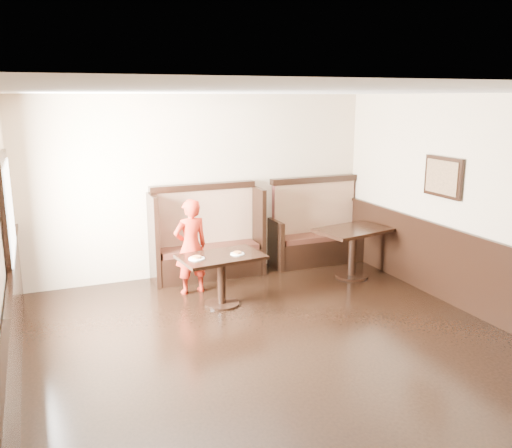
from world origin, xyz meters
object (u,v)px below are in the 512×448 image
booth_main (207,243)px  table_main (221,267)px  booth_neighbor (317,234)px  table_neighbor (353,241)px  child (191,247)px

booth_main → table_main: (-0.19, -1.27, 0.01)m
booth_main → booth_neighbor: (1.95, -0.00, -0.05)m
booth_neighbor → table_main: booth_neighbor is taller
booth_main → table_neighbor: size_ratio=1.41×
booth_neighbor → child: 2.48m
table_main → table_neighbor: 2.30m
booth_main → child: booth_main is taller
booth_neighbor → table_main: (-2.14, -1.27, 0.06)m
booth_main → table_neighbor: 2.28m
booth_main → booth_neighbor: bearing=-0.1°
table_neighbor → table_main: bearing=176.9°
booth_main → booth_neighbor: 1.95m
table_main → child: child is taller
table_main → table_neighbor: bearing=2.5°
booth_main → table_main: bearing=-98.5°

